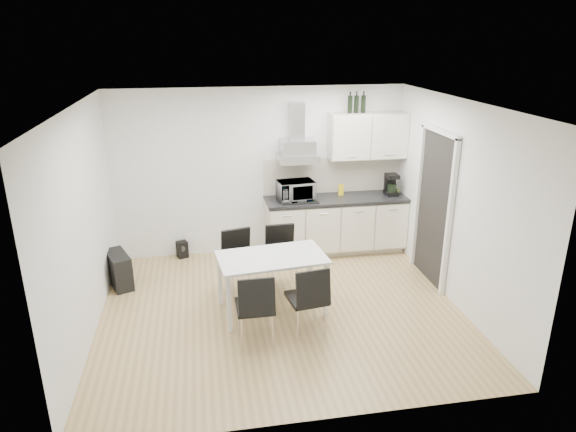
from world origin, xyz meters
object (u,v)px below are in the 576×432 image
at_px(dining_table, 272,263).
at_px(chair_far_right, 282,259).
at_px(kitchenette, 338,202).
at_px(guitar_amp, 119,270).
at_px(chair_near_right, 307,299).
at_px(floor_speaker, 182,249).
at_px(chair_near_left, 255,307).
at_px(chair_far_left, 241,264).

distance_m(dining_table, chair_far_right, 0.65).
xyz_separation_m(kitchenette, guitar_amp, (-3.29, -0.66, -0.59)).
distance_m(chair_near_right, floor_speaker, 2.87).
distance_m(chair_far_right, chair_near_left, 1.33).
height_order(kitchenette, guitar_amp, kitchenette).
bearing_deg(kitchenette, floor_speaker, 176.15).
bearing_deg(chair_near_left, dining_table, 65.60).
distance_m(chair_near_left, chair_near_right, 0.62).
xyz_separation_m(kitchenette, chair_near_left, (-1.59, -2.36, -0.39)).
height_order(chair_near_right, guitar_amp, chair_near_right).
height_order(chair_near_left, chair_near_right, same).
bearing_deg(floor_speaker, chair_far_left, -79.85).
height_order(kitchenette, dining_table, kitchenette).
distance_m(dining_table, guitar_amp, 2.30).
bearing_deg(kitchenette, chair_near_right, -113.13).
bearing_deg(chair_far_right, chair_far_left, 5.02).
height_order(kitchenette, chair_far_left, kitchenette).
bearing_deg(guitar_amp, chair_near_right, -56.71).
distance_m(kitchenette, floor_speaker, 2.56).
distance_m(chair_far_right, guitar_amp, 2.28).
distance_m(chair_far_left, floor_speaker, 1.62).
bearing_deg(chair_far_right, chair_near_left, 65.86).
height_order(dining_table, chair_far_left, chair_far_left).
bearing_deg(floor_speaker, kitchenette, -24.51).
distance_m(kitchenette, guitar_amp, 3.41).
bearing_deg(guitar_amp, chair_far_right, -33.92).
bearing_deg(guitar_amp, chair_near_left, -66.71).
bearing_deg(dining_table, floor_speaker, 115.34).
bearing_deg(chair_near_right, chair_far_right, 86.11).
distance_m(chair_near_right, guitar_amp, 2.84).
relative_size(chair_far_left, chair_near_right, 1.00).
bearing_deg(floor_speaker, chair_near_right, -79.44).
distance_m(chair_near_left, guitar_amp, 2.42).
bearing_deg(chair_far_right, chair_near_right, 93.51).
distance_m(dining_table, chair_far_left, 0.65).
relative_size(chair_far_left, floor_speaker, 3.33).
bearing_deg(chair_near_left, chair_far_right, 66.70).
height_order(chair_near_right, floor_speaker, chair_near_right).
bearing_deg(chair_near_right, chair_near_left, 178.98).
relative_size(kitchenette, chair_near_right, 2.86).
bearing_deg(dining_table, chair_far_left, 117.87).
relative_size(chair_far_right, chair_near_left, 1.00).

